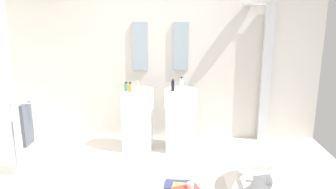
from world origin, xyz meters
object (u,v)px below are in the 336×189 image
Objects in this scene: lounge_chair at (269,160)px; magazine_navy at (178,185)px; shower_column at (265,71)px; coffee_mug at (190,186)px; pedestal_sink_left at (138,117)px; pedestal_sink_right at (180,118)px; towel_rack at (25,126)px; soap_bottle_white at (182,83)px; soap_bottle_amber at (130,87)px; soap_bottle_black at (173,86)px; soap_bottle_green at (126,87)px; magazine_ochre at (185,187)px.

lounge_chair is 3.72× the size of magazine_navy.
shower_column is 2.18m from coffee_mug.
pedestal_sink_left is 1.00× the size of pedestal_sink_right.
shower_column is (1.87, 0.39, 0.61)m from pedestal_sink_left.
towel_rack is 10.83× the size of coffee_mug.
lounge_chair is 6.85× the size of soap_bottle_white.
soap_bottle_amber reaches higher than towel_rack.
coffee_mug is 0.56× the size of soap_bottle_white.
soap_bottle_white is (0.62, 0.12, 0.48)m from pedestal_sink_left.
soap_bottle_black is (1.71, 0.79, 0.32)m from towel_rack.
soap_bottle_green is at bearing 179.35° from soap_bottle_black.
lounge_chair is 12.32× the size of coffee_mug.
coffee_mug is at bearing -58.07° from pedestal_sink_left.
soap_bottle_white is at bearing 100.42° from magazine_ochre.
soap_bottle_white reaches higher than lounge_chair.
towel_rack is (-3.07, -1.26, -0.45)m from shower_column.
soap_bottle_green reaches higher than pedestal_sink_left.
soap_bottle_black is (-0.22, 1.08, 0.90)m from coffee_mug.
magazine_ochre is (-1.21, -1.52, -1.06)m from shower_column.
pedestal_sink_left is 1.50m from towel_rack.
towel_rack is 6.02× the size of soap_bottle_white.
towel_rack is 1.98m from magazine_ochre.
shower_column is 1.28m from soap_bottle_white.
pedestal_sink_right is 1.46m from lounge_chair.
pedestal_sink_right is at bearing 90.33° from magazine_navy.
towel_rack is (-1.81, -0.87, 0.16)m from pedestal_sink_right.
coffee_mug is (0.72, -1.16, -0.41)m from pedestal_sink_left.
pedestal_sink_right is 3.37× the size of magazine_navy.
magazine_navy is at bearing 148.11° from coffee_mug.
coffee_mug is at bearing -126.38° from shower_column.
soap_bottle_green is at bearing -166.15° from soap_bottle_white.
magazine_ochre is at bearing -87.56° from pedestal_sink_right.
soap_bottle_amber is (-0.07, -0.15, 0.47)m from pedestal_sink_left.
soap_bottle_black reaches higher than pedestal_sink_left.
magazine_navy is (1.79, -0.20, -0.61)m from towel_rack.
magazine_ochre is 1.53m from soap_bottle_amber.
magazine_navy is at bearing 179.04° from lounge_chair.
soap_bottle_amber is at bearing -49.63° from soap_bottle_green.
lounge_chair is at bearing -29.66° from soap_bottle_amber.
magazine_ochre is at bearing 156.61° from coffee_mug.
shower_column is at bearing 13.08° from soap_bottle_green.
soap_bottle_amber reaches higher than soap_bottle_green.
coffee_mug is at bearing -51.88° from soap_bottle_amber.
magazine_ochre is (-0.92, -0.04, -0.33)m from lounge_chair.
pedestal_sink_left is 7.30× the size of soap_bottle_amber.
pedestal_sink_left is 1.92m from lounge_chair.
pedestal_sink_right is at bearing 101.25° from magazine_ochre.
magazine_navy is at bearing -131.23° from shower_column.
towel_rack is at bearing 175.54° from lounge_chair.
soap_bottle_black is at bearing -8.90° from pedestal_sink_left.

